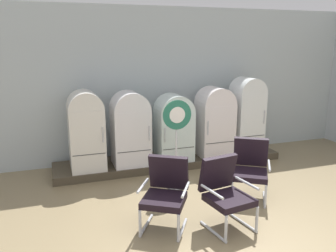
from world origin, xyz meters
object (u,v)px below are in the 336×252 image
at_px(refrigerator_0, 86,128).
at_px(refrigerator_2, 174,126).
at_px(sign_stand, 177,143).
at_px(armchair_center, 225,190).
at_px(refrigerator_1, 130,127).
at_px(refrigerator_3, 215,120).
at_px(armchair_left, 166,190).
at_px(refrigerator_4, 247,113).
at_px(armchair_right, 250,167).

distance_m(refrigerator_0, refrigerator_2, 1.74).
bearing_deg(sign_stand, armchair_center, -82.30).
xyz_separation_m(refrigerator_1, refrigerator_3, (1.82, -0.01, 0.01)).
distance_m(refrigerator_0, refrigerator_1, 0.84).
bearing_deg(refrigerator_1, refrigerator_2, -0.95).
height_order(refrigerator_2, sign_stand, sign_stand).
distance_m(refrigerator_1, armchair_left, 2.28).
height_order(refrigerator_2, armchair_center, refrigerator_2).
bearing_deg(refrigerator_3, armchair_left, -129.42).
distance_m(armchair_center, sign_stand, 1.46).
height_order(refrigerator_1, refrigerator_2, refrigerator_1).
relative_size(refrigerator_2, refrigerator_4, 0.83).
xyz_separation_m(refrigerator_1, armchair_center, (0.76, -2.51, -0.38)).
bearing_deg(refrigerator_0, sign_stand, -38.78).
height_order(refrigerator_3, armchair_left, refrigerator_3).
height_order(refrigerator_3, refrigerator_4, refrigerator_4).
distance_m(refrigerator_2, refrigerator_3, 0.92).
bearing_deg(refrigerator_4, refrigerator_2, -179.99).
distance_m(refrigerator_0, refrigerator_3, 2.66).
bearing_deg(refrigerator_2, refrigerator_0, 178.17).
height_order(refrigerator_4, sign_stand, refrigerator_4).
height_order(armchair_right, sign_stand, sign_stand).
distance_m(refrigerator_2, refrigerator_4, 1.69).
bearing_deg(armchair_left, refrigerator_0, 109.80).
relative_size(refrigerator_0, refrigerator_4, 0.91).
distance_m(refrigerator_2, armchair_right, 1.94).
height_order(refrigerator_0, refrigerator_4, refrigerator_4).
distance_m(refrigerator_1, refrigerator_2, 0.90).
bearing_deg(armchair_left, refrigerator_2, 67.62).
relative_size(refrigerator_4, armchair_right, 1.66).
xyz_separation_m(refrigerator_2, refrigerator_3, (0.92, 0.01, 0.06)).
bearing_deg(armchair_right, refrigerator_2, 111.14).
relative_size(refrigerator_1, refrigerator_2, 1.07).
distance_m(refrigerator_4, armchair_right, 2.10).
bearing_deg(refrigerator_3, refrigerator_1, 179.69).
xyz_separation_m(armchair_center, sign_stand, (-0.19, 1.42, 0.30)).
height_order(refrigerator_0, refrigerator_1, refrigerator_0).
height_order(refrigerator_0, refrigerator_3, refrigerator_0).
bearing_deg(refrigerator_0, armchair_center, -57.89).
distance_m(armchair_left, armchair_right, 1.67).
relative_size(refrigerator_4, armchair_left, 1.66).
xyz_separation_m(refrigerator_2, armchair_center, (-0.14, -2.49, -0.33)).
relative_size(refrigerator_3, sign_stand, 0.93).
bearing_deg(armchair_left, armchair_right, 15.44).
xyz_separation_m(refrigerator_0, armchair_left, (0.82, -2.29, -0.42)).
xyz_separation_m(refrigerator_0, refrigerator_1, (0.84, -0.04, -0.03)).
distance_m(refrigerator_3, armchair_right, 1.85).
height_order(armchair_left, sign_stand, sign_stand).
distance_m(refrigerator_0, armchair_left, 2.46).
xyz_separation_m(refrigerator_4, armchair_right, (-0.99, -1.79, -0.49)).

